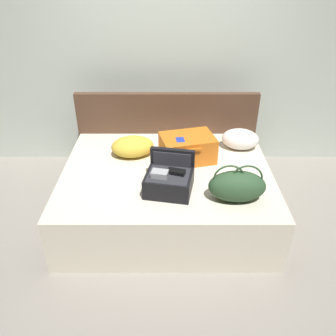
{
  "coord_description": "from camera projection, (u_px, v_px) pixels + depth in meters",
  "views": [
    {
      "loc": [
        0.01,
        -2.51,
        2.37
      ],
      "look_at": [
        0.0,
        0.28,
        0.64
      ],
      "focal_mm": 37.78,
      "sensor_mm": 36.0,
      "label": 1
    }
  ],
  "objects": [
    {
      "name": "duffel_bag",
      "position": [
        238.0,
        186.0,
        2.96
      ],
      "size": [
        0.49,
        0.27,
        0.34
      ],
      "rotation": [
        0.0,
        0.0,
        -0.02
      ],
      "color": "#2D4C2D",
      "rests_on": "bed"
    },
    {
      "name": "pillow_center_head",
      "position": [
        242.0,
        139.0,
        3.77
      ],
      "size": [
        0.44,
        0.35,
        0.22
      ],
      "primitive_type": "ellipsoid",
      "rotation": [
        0.0,
        0.0,
        -0.18
      ],
      "color": "white",
      "rests_on": "bed"
    },
    {
      "name": "ground_plane",
      "position": [
        168.0,
        240.0,
        3.38
      ],
      "size": [
        12.0,
        12.0,
        0.0
      ],
      "primitive_type": "plane",
      "color": "gray"
    },
    {
      "name": "back_wall",
      "position": [
        168.0,
        58.0,
        4.1
      ],
      "size": [
        8.0,
        0.1,
        2.6
      ],
      "primitive_type": "cube",
      "color": "#B7C1B2",
      "rests_on": "ground"
    },
    {
      "name": "hard_case_medium",
      "position": [
        170.0,
        179.0,
        3.1
      ],
      "size": [
        0.46,
        0.44,
        0.33
      ],
      "rotation": [
        0.0,
        0.0,
        -0.19
      ],
      "color": "black",
      "rests_on": "bed"
    },
    {
      "name": "hard_case_large",
      "position": [
        189.0,
        148.0,
        3.55
      ],
      "size": [
        0.59,
        0.48,
        0.26
      ],
      "rotation": [
        0.0,
        0.0,
        0.25
      ],
      "color": "#D16619",
      "rests_on": "bed"
    },
    {
      "name": "headboard",
      "position": [
        168.0,
        135.0,
        4.17
      ],
      "size": [
        2.07,
        0.08,
        1.02
      ],
      "primitive_type": "cube",
      "color": "#4C3323",
      "rests_on": "ground"
    },
    {
      "name": "bed",
      "position": [
        168.0,
        193.0,
        3.58
      ],
      "size": [
        2.02,
        1.61,
        0.54
      ],
      "primitive_type": "cube",
      "color": "beige",
      "rests_on": "ground"
    },
    {
      "name": "pillow_near_headboard",
      "position": [
        134.0,
        146.0,
        3.64
      ],
      "size": [
        0.48,
        0.37,
        0.2
      ],
      "primitive_type": "ellipsoid",
      "rotation": [
        0.0,
        0.0,
        0.14
      ],
      "color": "gold",
      "rests_on": "bed"
    }
  ]
}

